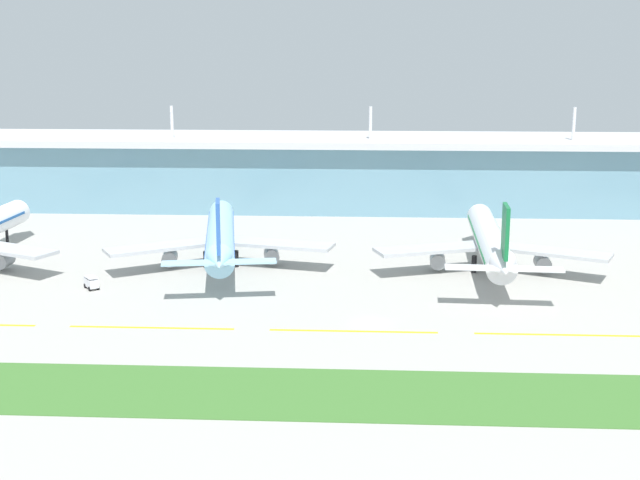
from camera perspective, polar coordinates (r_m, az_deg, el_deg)
The scene contains 9 objects.
ground_plane at distance 147.59m, azimuth 3.43°, elevation -5.54°, with size 600.00×600.00×0.00m, color #A8A59E.
terminal_building at distance 248.40m, azimuth 3.33°, elevation 4.56°, with size 288.00×34.00×29.63m.
airliner_near_middle at distance 184.23m, azimuth -6.64°, elevation 0.24°, with size 48.20×61.02×18.90m.
airliner_far_middle at distance 182.15m, azimuth 11.25°, elevation -0.08°, with size 48.75×60.94×18.90m.
taxiway_stripe_mid_west at distance 147.64m, azimuth -11.15°, elevation -5.75°, with size 28.00×0.70×0.04m, color yellow.
taxiway_stripe_centre at distance 143.29m, azimuth 2.23°, elevation -6.09°, with size 28.00×0.70×0.04m, color yellow.
taxiway_stripe_mid_east at distance 146.90m, azimuth 15.69°, elevation -6.10°, with size 28.00×0.70×0.04m, color yellow.
grass_verge at distance 118.72m, azimuth 3.51°, elevation -10.25°, with size 300.00×18.00×0.10m, color #3D702D.
baggage_cart at distance 172.75m, azimuth -14.98°, elevation -2.76°, with size 3.64×3.95×2.48m.
Camera 1 is at (-1.39, -139.95, 46.84)m, focal length 48.06 mm.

